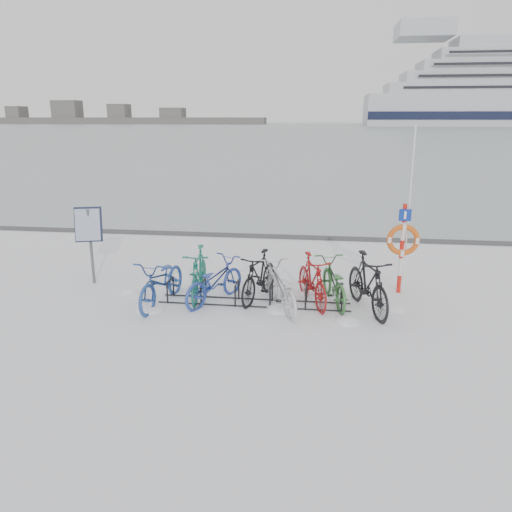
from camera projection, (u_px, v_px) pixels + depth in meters
ground at (254, 304)px, 10.44m from camera, size 900.00×900.00×0.00m
ice_sheet at (321, 129)px, 158.39m from camera, size 400.00×298.00×0.02m
quay_edge at (279, 237)px, 16.06m from camera, size 400.00×0.25×0.10m
bike_rack at (254, 295)px, 10.39m from camera, size 4.00×0.48×0.46m
info_board at (89, 229)px, 11.37m from camera, size 0.64×0.38×1.81m
lifebuoy_station at (403, 240)px, 10.72m from camera, size 0.70×0.22×3.62m
shoreline at (99, 119)px, 273.53m from camera, size 180.00×12.00×9.50m
bike_0 at (162, 280)px, 10.32m from camera, size 0.94×2.05×1.04m
bike_1 at (199, 272)px, 10.70m from camera, size 0.69×1.90×1.12m
bike_2 at (214, 279)px, 10.47m from camera, size 1.39×1.92×0.96m
bike_3 at (259, 275)px, 10.60m from camera, size 0.97×1.84×1.06m
bike_4 at (281, 286)px, 10.04m from camera, size 1.30×1.94×0.96m
bike_5 at (312, 279)px, 10.34m from camera, size 1.08×1.84×1.07m
bike_6 at (333, 281)px, 10.41m from camera, size 1.03×1.91×0.95m
bike_7 at (368, 282)px, 9.95m from camera, size 1.15×2.06×1.19m
snow_drifts at (267, 305)px, 10.37m from camera, size 6.15×2.02×0.21m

